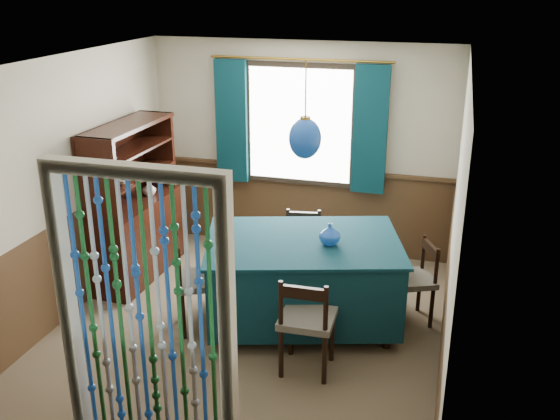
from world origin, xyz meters
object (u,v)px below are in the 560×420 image
(sideboard, at_px, (135,225))
(chair_left, at_px, (196,281))
(chair_near, at_px, (307,321))
(chair_far, at_px, (302,249))
(dining_table, at_px, (303,276))
(bowl_shelf, at_px, (122,180))
(chair_right, at_px, (415,279))
(vase_sideboard, at_px, (149,188))
(pendant_lamp, at_px, (305,138))
(vase_table, at_px, (330,235))

(sideboard, bearing_deg, chair_left, -36.77)
(chair_near, bearing_deg, chair_far, 103.90)
(dining_table, xyz_separation_m, sideboard, (-2.02, 0.50, 0.11))
(bowl_shelf, bearing_deg, chair_right, 2.35)
(chair_right, height_order, vase_sideboard, vase_sideboard)
(chair_left, xyz_separation_m, pendant_lamp, (0.94, 0.35, 1.35))
(dining_table, xyz_separation_m, pendant_lamp, (-0.00, 0.00, 1.34))
(dining_table, relative_size, chair_near, 2.29)
(chair_far, relative_size, sideboard, 0.48)
(chair_left, bearing_deg, vase_sideboard, -164.83)
(sideboard, distance_m, vase_sideboard, 0.45)
(chair_left, distance_m, chair_right, 2.08)
(vase_sideboard, bearing_deg, sideboard, -102.64)
(chair_left, distance_m, vase_table, 1.33)
(dining_table, relative_size, bowl_shelf, 9.36)
(bowl_shelf, bearing_deg, chair_near, -24.06)
(chair_right, distance_m, vase_table, 0.99)
(chair_right, bearing_deg, chair_near, 118.80)
(chair_right, xyz_separation_m, vase_table, (-0.77, -0.36, 0.52))
(chair_far, bearing_deg, pendant_lamp, 94.43)
(chair_near, xyz_separation_m, chair_far, (-0.40, 1.48, -0.03))
(chair_near, height_order, vase_table, vase_table)
(chair_right, height_order, sideboard, sideboard)
(dining_table, height_order, chair_left, chair_left)
(chair_near, height_order, chair_left, chair_left)
(chair_near, height_order, vase_sideboard, vase_sideboard)
(chair_near, distance_m, chair_left, 1.24)
(pendant_lamp, height_order, bowl_shelf, pendant_lamp)
(chair_right, bearing_deg, chair_far, 47.11)
(chair_left, xyz_separation_m, vase_sideboard, (-1.02, 1.12, 0.47))
(chair_near, xyz_separation_m, vase_table, (0.03, 0.74, 0.48))
(bowl_shelf, distance_m, vase_sideboard, 0.61)
(dining_table, distance_m, chair_left, 1.01)
(sideboard, bearing_deg, vase_table, -11.45)
(chair_far, bearing_deg, dining_table, 94.43)
(chair_far, height_order, bowl_shelf, bowl_shelf)
(chair_right, bearing_deg, bowl_shelf, 67.25)
(chair_near, xyz_separation_m, vase_sideboard, (-2.18, 1.53, 0.47))
(chair_near, bearing_deg, chair_left, 159.10)
(chair_near, xyz_separation_m, chair_left, (-1.16, 0.41, 0.01))
(chair_left, xyz_separation_m, bowl_shelf, (-1.02, 0.56, 0.73))
(chair_right, height_order, pendant_lamp, pendant_lamp)
(chair_right, relative_size, vase_sideboard, 4.83)
(chair_near, distance_m, sideboard, 2.58)
(chair_far, relative_size, bowl_shelf, 3.79)
(chair_left, bearing_deg, chair_near, 43.34)
(chair_left, height_order, pendant_lamp, pendant_lamp)
(dining_table, bearing_deg, bowl_shelf, 157.22)
(chair_far, bearing_deg, chair_right, 152.23)
(chair_near, distance_m, vase_sideboard, 2.71)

